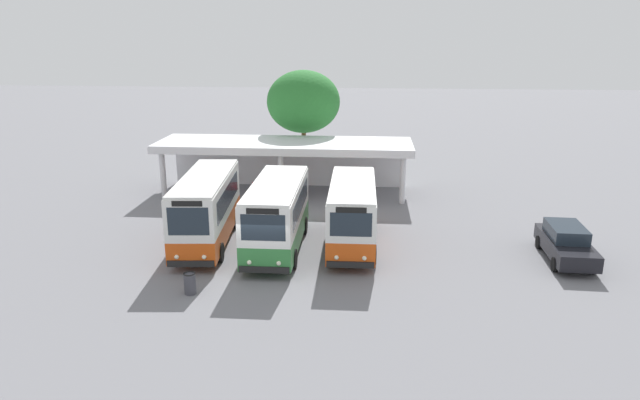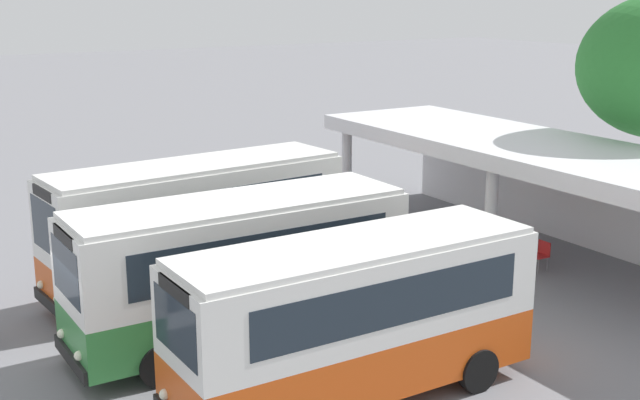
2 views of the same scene
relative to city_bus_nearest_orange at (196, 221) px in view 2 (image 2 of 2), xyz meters
The scene contains 10 objects.
ground_plane 5.25m from the city_bus_nearest_orange, 47.25° to the right, with size 180.00×180.00×0.00m, color slate.
city_bus_nearest_orange is the anchor object (origin of this frame).
city_bus_second_in_row 3.61m from the city_bus_nearest_orange, ahead, with size 2.43×7.71×3.32m.
city_bus_middle_cream 7.15m from the city_bus_nearest_orange, ahead, with size 2.36×7.40×3.20m.
terminal_canopy 10.72m from the city_bus_nearest_orange, 76.68° to the left, with size 16.35×4.77×3.40m.
waiting_chair_end_by_column 9.01m from the city_bus_nearest_orange, 85.73° to the left, with size 0.44×0.44×0.86m.
waiting_chair_second_from_end 9.14m from the city_bus_nearest_orange, 81.18° to the left, with size 0.44×0.44×0.86m.
waiting_chair_middle_seat 9.32m from the city_bus_nearest_orange, 76.78° to the left, with size 0.44×0.44×0.86m.
waiting_chair_fourth_seat 9.50m from the city_bus_nearest_orange, 72.48° to the left, with size 0.44×0.44×0.86m.
waiting_chair_fifth_seat 9.68m from the city_bus_nearest_orange, 68.24° to the left, with size 0.44×0.44×0.86m.
Camera 2 is at (16.09, -4.41, 7.76)m, focal length 46.65 mm.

